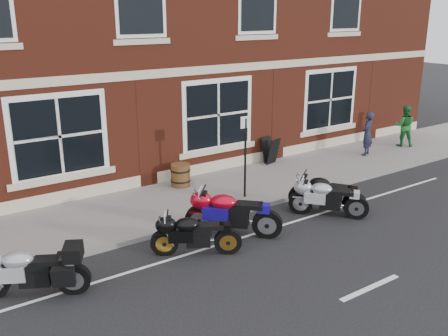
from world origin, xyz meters
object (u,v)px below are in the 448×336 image
(moto_touring_silver, at_px, (28,268))
(pedestrian_right, at_px, (404,126))
(moto_naked_black, at_px, (326,192))
(pedestrian_left, at_px, (367,134))
(moto_sport_silver, at_px, (327,197))
(barrel_planter, at_px, (181,175))
(parking_sign, at_px, (245,151))
(moto_sport_red, at_px, (231,212))
(a_board_sign, at_px, (270,150))
(moto_sport_black, at_px, (194,233))

(moto_touring_silver, bearing_deg, pedestrian_right, -50.88)
(pedestrian_right, bearing_deg, moto_naked_black, 64.51)
(moto_touring_silver, bearing_deg, pedestrian_left, -49.31)
(moto_sport_silver, relative_size, barrel_planter, 2.43)
(barrel_planter, bearing_deg, pedestrian_right, -5.19)
(moto_naked_black, height_order, parking_sign, parking_sign)
(moto_sport_silver, distance_m, barrel_planter, 4.44)
(moto_touring_silver, relative_size, moto_sport_red, 1.10)
(moto_touring_silver, xyz_separation_m, a_board_sign, (8.90, 3.77, -0.00))
(moto_sport_silver, height_order, barrel_planter, moto_sport_silver)
(moto_sport_red, height_order, pedestrian_left, pedestrian_left)
(moto_sport_red, height_order, moto_sport_black, moto_sport_red)
(moto_touring_silver, bearing_deg, moto_naked_black, -62.22)
(moto_touring_silver, relative_size, moto_naked_black, 1.07)
(moto_sport_red, xyz_separation_m, moto_sport_silver, (2.71, -0.45, -0.07))
(moto_naked_black, relative_size, a_board_sign, 2.01)
(moto_sport_black, relative_size, a_board_sign, 1.97)
(pedestrian_right, bearing_deg, moto_sport_red, 57.51)
(moto_touring_silver, distance_m, a_board_sign, 9.67)
(moto_sport_red, xyz_separation_m, moto_naked_black, (2.94, -0.18, -0.07))
(moto_sport_silver, bearing_deg, pedestrian_right, -18.72)
(moto_sport_black, height_order, a_board_sign, a_board_sign)
(parking_sign, bearing_deg, moto_touring_silver, -164.39)
(pedestrian_right, bearing_deg, parking_sign, 49.47)
(moto_sport_red, bearing_deg, barrel_planter, 34.85)
(moto_sport_silver, distance_m, a_board_sign, 4.47)
(moto_sport_black, distance_m, a_board_sign, 6.86)
(pedestrian_left, distance_m, barrel_planter, 7.26)
(moto_sport_red, bearing_deg, pedestrian_left, -27.15)
(moto_sport_black, height_order, pedestrian_left, pedestrian_left)
(pedestrian_right, bearing_deg, barrel_planter, 37.66)
(moto_touring_silver, xyz_separation_m, moto_naked_black, (7.57, -0.14, -0.03))
(moto_sport_silver, bearing_deg, pedestrian_left, -10.89)
(a_board_sign, distance_m, barrel_planter, 3.69)
(barrel_planter, bearing_deg, parking_sign, -60.48)
(moto_sport_red, distance_m, pedestrian_right, 10.28)
(moto_touring_silver, height_order, barrel_planter, moto_touring_silver)
(moto_sport_black, distance_m, parking_sign, 3.60)
(moto_sport_silver, xyz_separation_m, pedestrian_right, (7.24, 3.06, 0.38))
(moto_touring_silver, relative_size, a_board_sign, 2.16)
(moto_sport_red, distance_m, pedestrian_left, 8.20)
(parking_sign, bearing_deg, barrel_planter, 120.17)
(moto_sport_silver, relative_size, pedestrian_right, 1.02)
(moto_sport_silver, bearing_deg, moto_sport_red, 128.87)
(a_board_sign, bearing_deg, moto_sport_black, -158.88)
(moto_sport_red, height_order, a_board_sign, moto_sport_red)
(barrel_planter, bearing_deg, moto_touring_silver, -146.28)
(barrel_planter, xyz_separation_m, parking_sign, (1.03, -1.81, 0.99))
(moto_sport_black, xyz_separation_m, a_board_sign, (5.51, 4.08, 0.05))
(moto_naked_black, xyz_separation_m, barrel_planter, (-2.35, 3.63, -0.08))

